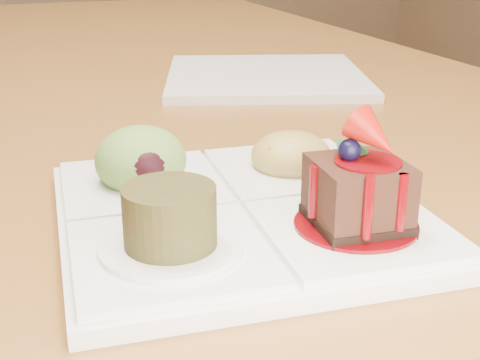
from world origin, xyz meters
name	(u,v)px	position (x,y,z in m)	size (l,w,h in m)	color
dining_table	(130,95)	(0.00, 0.00, 0.68)	(1.00, 1.80, 0.75)	brown
sampler_plate	(236,196)	(-0.06, -0.70, 0.77)	(0.28, 0.28, 0.10)	white
second_plate	(266,77)	(0.15, -0.25, 0.76)	(0.28, 0.28, 0.01)	white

